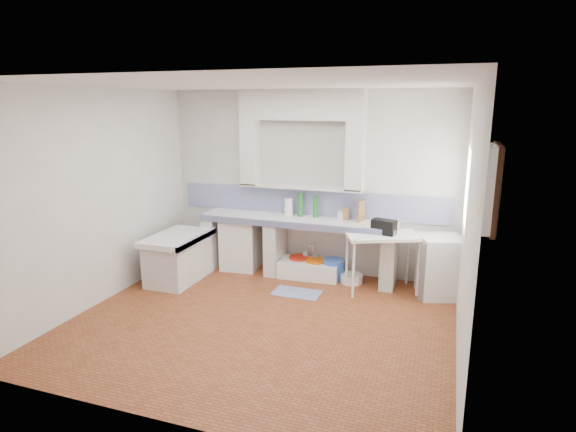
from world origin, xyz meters
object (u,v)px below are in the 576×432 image
(stove, at_px, (241,244))
(side_table, at_px, (382,263))
(sink, at_px, (310,270))
(fridge, at_px, (440,267))

(stove, distance_m, side_table, 2.28)
(stove, height_order, sink, stove)
(side_table, bearing_deg, fridge, -17.41)
(sink, bearing_deg, stove, 175.24)
(side_table, xyz_separation_m, fridge, (0.78, 0.08, 0.01))
(sink, xyz_separation_m, side_table, (1.11, -0.21, 0.30))
(stove, relative_size, fridge, 0.94)
(sink, bearing_deg, fridge, -7.04)
(fridge, bearing_deg, side_table, 168.69)
(side_table, relative_size, fridge, 1.18)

